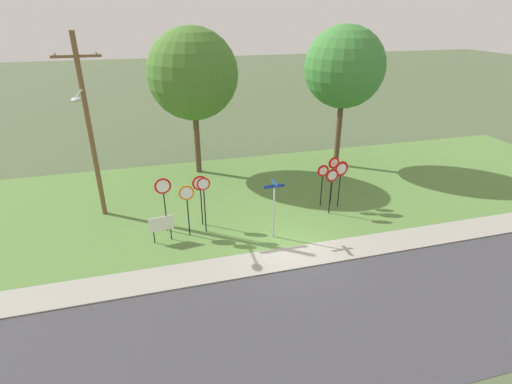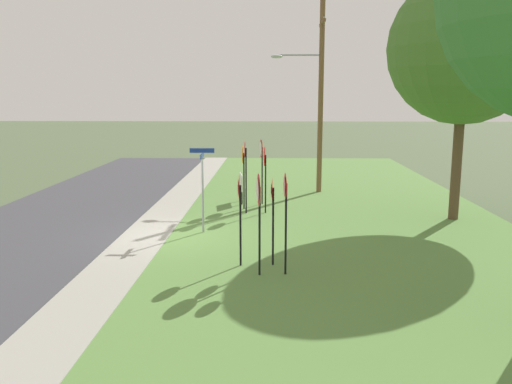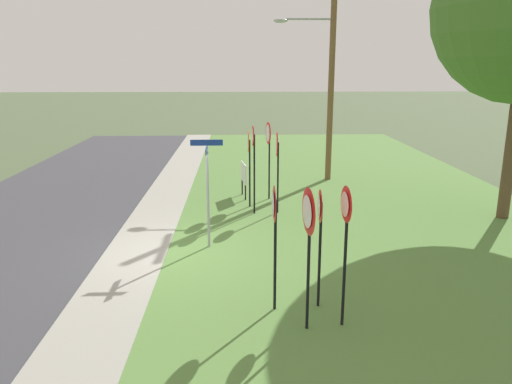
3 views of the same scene
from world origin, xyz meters
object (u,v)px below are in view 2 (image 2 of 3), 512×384
stop_sign_near_right (265,165)px  yield_sign_near_left (272,201)px  yield_sign_near_right (239,198)px  stop_sign_near_left (261,157)px  utility_pole (317,90)px  yield_sign_far_left (258,199)px  stop_sign_far_center (243,163)px  street_name_post (203,183)px  notice_board (241,184)px  oak_tree_left (465,48)px  yield_sign_far_right (285,200)px  stop_sign_far_left (245,162)px

stop_sign_near_right → yield_sign_near_left: stop_sign_near_right is taller
yield_sign_near_right → stop_sign_near_left: bearing=175.8°
stop_sign_near_right → utility_pole: utility_pole is taller
yield_sign_near_right → stop_sign_near_right: bearing=173.5°
yield_sign_far_left → stop_sign_far_center: bearing=178.3°
yield_sign_near_left → street_name_post: size_ratio=0.84×
notice_board → oak_tree_left: size_ratio=0.14×
yield_sign_near_right → yield_sign_far_left: bearing=33.6°
stop_sign_near_left → oak_tree_left: oak_tree_left is taller
stop_sign_far_center → stop_sign_near_right: bearing=48.9°
yield_sign_near_left → street_name_post: 4.12m
utility_pole → oak_tree_left: bearing=40.3°
yield_sign_far_left → street_name_post: bearing=-162.8°
yield_sign_near_left → notice_board: size_ratio=1.91×
yield_sign_near_left → stop_sign_far_center: bearing=-169.1°
stop_sign_near_right → stop_sign_far_center: 1.15m
stop_sign_near_left → utility_pole: size_ratio=0.31×
stop_sign_near_right → yield_sign_far_right: bearing=6.4°
stop_sign_far_left → utility_pole: (-4.82, 3.12, 2.78)m
yield_sign_far_left → notice_board: yield_sign_far_left is taller
yield_sign_far_left → utility_pole: bearing=161.1°
yield_sign_far_right → street_name_post: (-4.16, -2.64, -0.25)m
yield_sign_far_left → yield_sign_near_left: bearing=150.2°
stop_sign_far_left → yield_sign_near_right: 6.47m
stop_sign_far_left → yield_sign_far_right: (7.12, 1.37, -0.05)m
stop_sign_near_left → oak_tree_left: bearing=63.4°
yield_sign_far_right → street_name_post: street_name_post is taller
stop_sign_far_center → yield_sign_near_right: bearing=1.1°
stop_sign_near_right → yield_sign_far_left: yield_sign_far_left is taller
yield_sign_near_left → yield_sign_near_right: yield_sign_near_right is taller
utility_pole → oak_tree_left: oak_tree_left is taller
street_name_post → oak_tree_left: (-2.23, 9.09, 4.49)m
stop_sign_far_center → oak_tree_left: 9.17m
stop_sign_far_center → utility_pole: size_ratio=0.29×
stop_sign_far_center → stop_sign_near_left: bearing=142.9°
stop_sign_far_center → utility_pole: 5.94m
stop_sign_far_center → yield_sign_near_left: bearing=8.1°
oak_tree_left → yield_sign_near_left: bearing=-50.2°
utility_pole → stop_sign_far_left: bearing=-32.9°
yield_sign_near_left → oak_tree_left: 9.86m
oak_tree_left → utility_pole: bearing=-139.7°
stop_sign_near_right → yield_sign_far_right: size_ratio=0.99×
yield_sign_near_left → notice_board: (-8.41, -1.33, -0.93)m
notice_board → oak_tree_left: oak_tree_left is taller
stop_sign_far_left → oak_tree_left: size_ratio=0.32×
yield_sign_near_left → stop_sign_far_left: bearing=-169.1°
street_name_post → utility_pole: 9.45m
yield_sign_near_left → notice_board: 8.56m
utility_pole → yield_sign_far_left: bearing=-11.4°
notice_board → oak_tree_left: 10.09m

